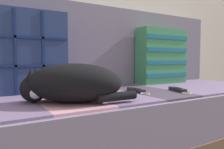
{
  "coord_description": "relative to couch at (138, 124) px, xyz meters",
  "views": [
    {
      "loc": [
        -0.82,
        -0.89,
        0.61
      ],
      "look_at": [
        -0.23,
        0.08,
        0.53
      ],
      "focal_mm": 35.0,
      "sensor_mm": 36.0,
      "label": 1
    }
  ],
  "objects": [
    {
      "name": "sleeping_cat",
      "position": [
        -0.5,
        -0.19,
        0.3
      ],
      "size": [
        0.45,
        0.38,
        0.16
      ],
      "color": "black",
      "rests_on": "couch"
    },
    {
      "name": "couch",
      "position": [
        0.0,
        0.0,
        0.0
      ],
      "size": [
        1.85,
        0.79,
        0.43
      ],
      "color": "brown",
      "rests_on": "ground_plane"
    },
    {
      "name": "throw_pillow_striped",
      "position": [
        0.36,
        0.18,
        0.42
      ],
      "size": [
        0.4,
        0.14,
        0.41
      ],
      "color": "#3D8956",
      "rests_on": "couch"
    },
    {
      "name": "throw_pillow_quilted",
      "position": [
        -0.6,
        0.18,
        0.44
      ],
      "size": [
        0.4,
        0.14,
        0.43
      ],
      "color": "navy",
      "rests_on": "couch"
    },
    {
      "name": "sofa_backrest",
      "position": [
        0.0,
        0.32,
        0.49
      ],
      "size": [
        1.82,
        0.14,
        0.54
      ],
      "color": "slate",
      "rests_on": "couch"
    },
    {
      "name": "game_remote_near",
      "position": [
        0.13,
        -0.2,
        0.23
      ],
      "size": [
        0.1,
        0.19,
        0.02
      ],
      "color": "black",
      "rests_on": "couch"
    },
    {
      "name": "game_remote_far",
      "position": [
        -0.09,
        -0.1,
        0.23
      ],
      "size": [
        0.06,
        0.19,
        0.02
      ],
      "color": "black",
      "rests_on": "couch"
    }
  ]
}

